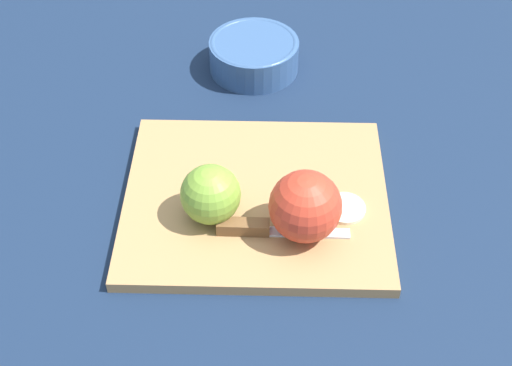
# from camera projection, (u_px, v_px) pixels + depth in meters

# --- Properties ---
(ground_plane) EXTENTS (4.00, 4.00, 0.00)m
(ground_plane) POSITION_uv_depth(u_px,v_px,m) (256.00, 203.00, 0.85)
(ground_plane) COLOR #14233D
(cutting_board) EXTENTS (0.32, 0.28, 0.01)m
(cutting_board) POSITION_uv_depth(u_px,v_px,m) (256.00, 199.00, 0.84)
(cutting_board) COLOR #A37A4C
(cutting_board) RESTS_ON ground_plane
(apple_half_left) EXTENTS (0.07, 0.07, 0.07)m
(apple_half_left) POSITION_uv_depth(u_px,v_px,m) (210.00, 195.00, 0.79)
(apple_half_left) COLOR olive
(apple_half_left) RESTS_ON cutting_board
(apple_half_right) EXTENTS (0.08, 0.08, 0.08)m
(apple_half_right) POSITION_uv_depth(u_px,v_px,m) (305.00, 207.00, 0.77)
(apple_half_right) COLOR red
(apple_half_right) RESTS_ON cutting_board
(knife) EXTENTS (0.15, 0.02, 0.02)m
(knife) POSITION_uv_depth(u_px,v_px,m) (256.00, 228.00, 0.79)
(knife) COLOR silver
(knife) RESTS_ON cutting_board
(apple_slice) EXTENTS (0.05, 0.05, 0.00)m
(apple_slice) POSITION_uv_depth(u_px,v_px,m) (345.00, 208.00, 0.82)
(apple_slice) COLOR beige
(apple_slice) RESTS_ON cutting_board
(bowl) EXTENTS (0.13, 0.13, 0.05)m
(bowl) POSITION_uv_depth(u_px,v_px,m) (251.00, 53.00, 1.02)
(bowl) COLOR #33517F
(bowl) RESTS_ON ground_plane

